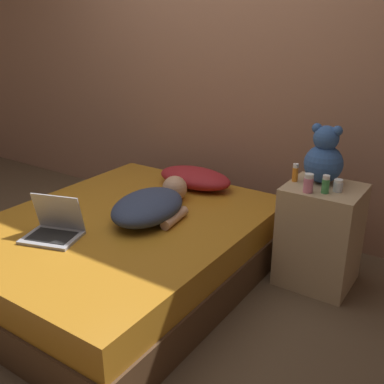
% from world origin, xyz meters
% --- Properties ---
extents(ground_plane, '(12.00, 12.00, 0.00)m').
position_xyz_m(ground_plane, '(0.00, 0.00, 0.00)').
color(ground_plane, brown).
extents(wall_back, '(8.00, 0.06, 2.60)m').
position_xyz_m(wall_back, '(0.00, 1.19, 1.30)').
color(wall_back, '#996B51').
rests_on(wall_back, ground_plane).
extents(bed, '(1.46, 1.83, 0.40)m').
position_xyz_m(bed, '(0.00, 0.00, 0.20)').
color(bed, '#4C331E').
rests_on(bed, ground_plane).
extents(nightstand, '(0.43, 0.40, 0.62)m').
position_xyz_m(nightstand, '(1.00, 0.64, 0.31)').
color(nightstand, tan).
rests_on(nightstand, ground_plane).
extents(pillow, '(0.56, 0.31, 0.14)m').
position_xyz_m(pillow, '(0.05, 0.71, 0.47)').
color(pillow, maroon).
rests_on(pillow, bed).
extents(person_lying, '(0.45, 0.72, 0.17)m').
position_xyz_m(person_lying, '(0.12, 0.13, 0.48)').
color(person_lying, '#2D3851').
rests_on(person_lying, bed).
extents(laptop, '(0.35, 0.31, 0.23)m').
position_xyz_m(laptop, '(-0.16, -0.38, 0.45)').
color(laptop, '#9E9EA3').
rests_on(laptop, bed).
extents(teddy_bear, '(0.23, 0.23, 0.35)m').
position_xyz_m(teddy_bear, '(0.96, 0.71, 0.78)').
color(teddy_bear, '#335693').
rests_on(teddy_bear, nightstand).
extents(bottle_green, '(0.04, 0.04, 0.10)m').
position_xyz_m(bottle_green, '(1.03, 0.54, 0.68)').
color(bottle_green, '#3D8E4C').
rests_on(bottle_green, nightstand).
extents(bottle_clear, '(0.05, 0.05, 0.07)m').
position_xyz_m(bottle_clear, '(1.09, 0.60, 0.66)').
color(bottle_clear, silver).
rests_on(bottle_clear, nightstand).
extents(bottle_pink, '(0.05, 0.05, 0.11)m').
position_xyz_m(bottle_pink, '(0.95, 0.50, 0.68)').
color(bottle_pink, pink).
rests_on(bottle_pink, nightstand).
extents(bottle_orange, '(0.03, 0.03, 0.11)m').
position_xyz_m(bottle_orange, '(0.82, 0.63, 0.68)').
color(bottle_orange, orange).
rests_on(bottle_orange, nightstand).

